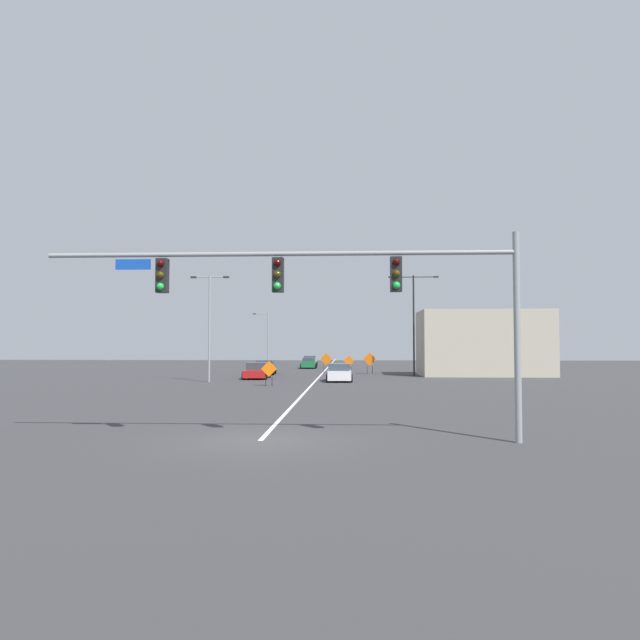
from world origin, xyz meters
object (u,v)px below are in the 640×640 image
construction_sign_left_lane (326,360)px  construction_sign_median_far (370,360)px  construction_sign_right_shoulder (349,362)px  traffic_signal_assembly (336,284)px  construction_sign_left_shoulder (269,370)px  car_black_distant (265,368)px  car_red_approaching (257,371)px  car_white_passing (339,373)px  car_silver_near (310,361)px  street_lamp_far_left (414,316)px  street_lamp_mid_right (267,336)px  street_lamp_near_right (210,319)px  car_green_far (309,363)px

construction_sign_left_lane → construction_sign_median_far: (4.50, -3.22, 0.06)m
construction_sign_right_shoulder → traffic_signal_assembly: bearing=-90.6°
traffic_signal_assembly → construction_sign_left_shoulder: traffic_signal_assembly is taller
construction_sign_right_shoulder → car_black_distant: (-8.31, -3.11, -0.53)m
car_red_approaching → car_white_passing: car_white_passing is taller
car_red_approaching → car_white_passing: bearing=-25.0°
construction_sign_median_far → car_silver_near: construction_sign_median_far is taller
car_silver_near → construction_sign_right_shoulder: bearing=-74.7°
traffic_signal_assembly → car_black_distant: size_ratio=3.43×
street_lamp_far_left → street_lamp_mid_right: bearing=124.3°
construction_sign_right_shoulder → car_white_passing: size_ratio=0.40×
street_lamp_near_right → construction_sign_left_lane: 19.11m
street_lamp_mid_right → construction_sign_median_far: bearing=-57.7°
street_lamp_near_right → construction_sign_right_shoulder: size_ratio=4.57×
construction_sign_median_far → car_silver_near: (-7.43, 21.19, -0.71)m
street_lamp_mid_right → car_silver_near: bearing=-1.2°
street_lamp_near_right → construction_sign_left_lane: (8.53, 16.72, -3.60)m
street_lamp_mid_right → construction_sign_median_far: street_lamp_mid_right is taller
street_lamp_far_left → car_silver_near: bearing=114.1°
car_green_far → street_lamp_near_right: bearing=-102.1°
car_red_approaching → construction_sign_median_far: bearing=40.4°
construction_sign_median_far → car_white_passing: (-2.88, -11.91, -0.71)m
construction_sign_right_shoulder → car_green_far: 13.58m
car_silver_near → traffic_signal_assembly: bearing=-85.5°
street_lamp_far_left → car_green_far: (-11.04, 18.49, -4.95)m
traffic_signal_assembly → street_lamp_far_left: 37.12m
traffic_signal_assembly → car_red_approaching: bearing=103.2°
car_green_far → car_silver_near: car_silver_near is taller
construction_sign_median_far → car_red_approaching: 13.23m
construction_sign_right_shoulder → car_red_approaching: 12.96m
street_lamp_far_left → car_green_far: street_lamp_far_left is taller
construction_sign_median_far → car_red_approaching: (-10.06, -8.56, -0.73)m
street_lamp_mid_right → street_lamp_far_left: bearing=-55.7°
street_lamp_far_left → construction_sign_left_shoulder: size_ratio=5.28×
street_lamp_mid_right → car_white_passing: 35.04m
street_lamp_near_right → construction_sign_median_far: size_ratio=3.91×
construction_sign_left_shoulder → car_black_distant: 16.29m
car_red_approaching → car_white_passing: (7.17, -3.35, 0.02)m
street_lamp_far_left → construction_sign_left_shoulder: (-11.71, -13.30, -4.45)m
street_lamp_far_left → street_lamp_mid_right: street_lamp_far_left is taller
construction_sign_median_far → car_silver_near: size_ratio=0.50×
car_red_approaching → car_black_distant: bearing=92.7°
car_black_distant → traffic_signal_assembly: bearing=-78.7°
street_lamp_near_right → car_white_passing: size_ratio=1.83×
street_lamp_far_left → construction_sign_right_shoulder: 9.51m
construction_sign_left_shoulder → car_green_far: size_ratio=0.40×
car_red_approaching → street_lamp_near_right: bearing=-121.1°
traffic_signal_assembly → street_lamp_mid_right: size_ratio=1.94×
traffic_signal_assembly → street_lamp_near_right: (-10.51, 27.27, 0.20)m
construction_sign_left_lane → car_silver_near: size_ratio=0.48×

